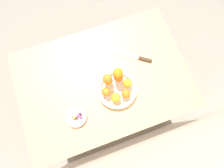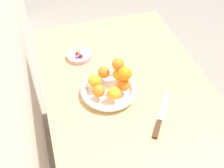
{
  "view_description": "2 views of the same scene",
  "coord_description": "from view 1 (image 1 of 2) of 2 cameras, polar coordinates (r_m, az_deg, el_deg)",
  "views": [
    {
      "loc": [
        0.06,
        0.33,
        1.82
      ],
      "look_at": [
        -0.03,
        0.07,
        0.83
      ],
      "focal_mm": 28.0,
      "sensor_mm": 36.0,
      "label": 1
    },
    {
      "loc": [
        -0.9,
        0.33,
        1.66
      ],
      "look_at": [
        -0.07,
        0.09,
        0.81
      ],
      "focal_mm": 45.0,
      "sensor_mm": 36.0,
      "label": 2
    }
  ],
  "objects": [
    {
      "name": "orange_0",
      "position": [
        1.05,
        -1.29,
        1.14
      ],
      "size": [
        0.06,
        0.06,
        0.06
      ],
      "primitive_type": "sphere",
      "color": "orange",
      "rests_on": "fruit_bowl"
    },
    {
      "name": "orange_7",
      "position": [
        1.0,
        -1.51,
        1.77
      ],
      "size": [
        0.05,
        0.05,
        0.05
      ],
      "primitive_type": "sphere",
      "color": "orange",
      "rests_on": "orange_0"
    },
    {
      "name": "orange_1",
      "position": [
        1.04,
        -1.96,
        -2.59
      ],
      "size": [
        0.05,
        0.05,
        0.05
      ],
      "primitive_type": "sphere",
      "color": "orange",
      "rests_on": "fruit_bowl"
    },
    {
      "name": "candy_ball_4",
      "position": [
        1.07,
        -10.24,
        -10.56
      ],
      "size": [
        0.02,
        0.02,
        0.02
      ],
      "primitive_type": "sphere",
      "color": "#8C4C99",
      "rests_on": "candy_dish"
    },
    {
      "name": "dining_table",
      "position": [
        1.21,
        -2.71,
        0.38
      ],
      "size": [
        1.1,
        0.76,
        0.74
      ],
      "color": "tan",
      "rests_on": "ground_plane"
    },
    {
      "name": "fruit_bowl",
      "position": [
        1.09,
        1.66,
        -1.7
      ],
      "size": [
        0.25,
        0.25,
        0.04
      ],
      "color": "white",
      "rests_on": "dining_table"
    },
    {
      "name": "candy_ball_1",
      "position": [
        1.08,
        -12.66,
        -10.6
      ],
      "size": [
        0.01,
        0.01,
        0.01
      ],
      "primitive_type": "sphere",
      "color": "#8C4C99",
      "rests_on": "candy_dish"
    },
    {
      "name": "candy_ball_5",
      "position": [
        1.07,
        -12.25,
        -10.71
      ],
      "size": [
        0.02,
        0.02,
        0.02
      ],
      "primitive_type": "sphere",
      "color": "gold",
      "rests_on": "candy_dish"
    },
    {
      "name": "ground_plane",
      "position": [
        1.85,
        -1.79,
        -5.15
      ],
      "size": [
        6.0,
        6.0,
        0.0
      ],
      "primitive_type": "plane",
      "color": "gray"
    },
    {
      "name": "candy_dish",
      "position": [
        1.09,
        -11.57,
        -10.45
      ],
      "size": [
        0.13,
        0.13,
        0.02
      ],
      "primitive_type": "cylinder",
      "color": "#B28C99",
      "rests_on": "dining_table"
    },
    {
      "name": "knife",
      "position": [
        1.19,
        7.87,
        8.61
      ],
      "size": [
        0.22,
        0.17,
        0.01
      ],
      "color": "#3F2819",
      "rests_on": "dining_table"
    },
    {
      "name": "orange_2",
      "position": [
        1.03,
        1.3,
        -4.52
      ],
      "size": [
        0.06,
        0.06,
        0.06
      ],
      "primitive_type": "sphere",
      "color": "orange",
      "rests_on": "fruit_bowl"
    },
    {
      "name": "candy_ball_0",
      "position": [
        1.07,
        -10.8,
        -9.96
      ],
      "size": [
        0.02,
        0.02,
        0.02
      ],
      "primitive_type": "sphere",
      "color": "#8C4C99",
      "rests_on": "candy_dish"
    },
    {
      "name": "orange_5",
      "position": [
        1.06,
        2.14,
        2.25
      ],
      "size": [
        0.06,
        0.06,
        0.06
      ],
      "primitive_type": "sphere",
      "color": "orange",
      "rests_on": "fruit_bowl"
    },
    {
      "name": "orange_4",
      "position": [
        1.05,
        5.04,
        0.27
      ],
      "size": [
        0.06,
        0.06,
        0.06
      ],
      "primitive_type": "sphere",
      "color": "orange",
      "rests_on": "fruit_bowl"
    },
    {
      "name": "candy_ball_3",
      "position": [
        1.07,
        -11.47,
        -10.8
      ],
      "size": [
        0.01,
        0.01,
        0.01
      ],
      "primitive_type": "sphere",
      "color": "#472819",
      "rests_on": "candy_dish"
    },
    {
      "name": "orange_6",
      "position": [
        1.0,
        1.96,
        3.52
      ],
      "size": [
        0.06,
        0.06,
        0.06
      ],
      "primitive_type": "sphere",
      "color": "orange",
      "rests_on": "orange_5"
    },
    {
      "name": "orange_3",
      "position": [
        1.04,
        4.57,
        -3.18
      ],
      "size": [
        0.05,
        0.05,
        0.05
      ],
      "primitive_type": "sphere",
      "color": "orange",
      "rests_on": "fruit_bowl"
    },
    {
      "name": "candy_ball_2",
      "position": [
        1.07,
        -10.45,
        -9.65
      ],
      "size": [
        0.02,
        0.02,
        0.02
      ],
      "primitive_type": "sphere",
      "color": "#472819",
      "rests_on": "candy_dish"
    }
  ]
}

